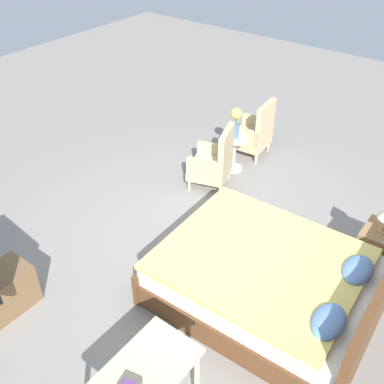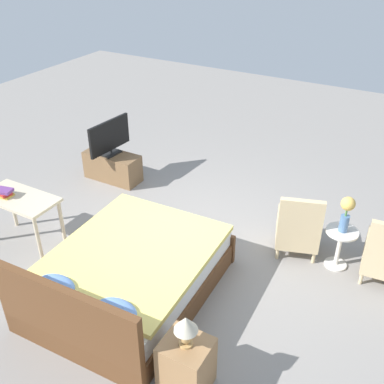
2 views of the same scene
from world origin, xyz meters
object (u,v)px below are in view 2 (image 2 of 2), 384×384
tv_stand (113,167)px  book_stack (5,193)px  flower_vase (347,211)px  vanity_desk (20,204)px  armchair_by_window_right (298,229)px  side_table (340,244)px  bed (129,276)px  nightstand (186,365)px  table_lamp (186,327)px  tv_flatscreen (110,137)px

tv_stand → book_stack: (0.08, 2.06, 0.55)m
flower_vase → vanity_desk: bearing=22.6°
armchair_by_window_right → tv_stand: armchair_by_window_right is taller
side_table → tv_stand: side_table is taller
bed → nightstand: (-1.17, 0.71, -0.02)m
table_lamp → vanity_desk: size_ratio=0.32×
nightstand → table_lamp: (-0.00, 0.00, 0.50)m
table_lamp → tv_stand: (3.07, -2.85, -0.54)m
nightstand → tv_flatscreen: 4.22m
book_stack → table_lamp: bearing=165.9°
tv_flatscreen → book_stack: tv_flatscreen is taller
flower_vase → table_lamp: size_ratio=1.45×
nightstand → book_stack: (3.15, -0.79, 0.51)m
bed → tv_flatscreen: size_ratio=2.57×
armchair_by_window_right → vanity_desk: size_ratio=0.88×
table_lamp → tv_flatscreen: size_ratio=0.38×
side_table → book_stack: (3.95, 1.65, 0.45)m
tv_stand → flower_vase: bearing=173.9°
vanity_desk → tv_flatscreen: bearing=-87.4°
nightstand → table_lamp: table_lamp is taller
vanity_desk → book_stack: (0.16, 0.07, 0.16)m
flower_vase → book_stack: (3.95, 1.65, -0.05)m
armchair_by_window_right → vanity_desk: 3.62m
flower_vase → table_lamp: bearing=71.7°
armchair_by_window_right → side_table: 0.54m
flower_vase → vanity_desk: size_ratio=0.46×
nightstand → vanity_desk: size_ratio=0.54×
flower_vase → nightstand: bearing=71.7°
armchair_by_window_right → side_table: armchair_by_window_right is taller
flower_vase → table_lamp: (0.81, 2.44, -0.06)m
bed → tv_flatscreen: (1.90, -2.14, 0.48)m
armchair_by_window_right → book_stack: armchair_by_window_right is taller
nightstand → table_lamp: size_ratio=1.70×
side_table → table_lamp: bearing=71.7°
table_lamp → bed: bearing=-31.2°
bed → book_stack: size_ratio=9.85×
table_lamp → vanity_desk: (2.98, -0.86, -0.15)m
flower_vase → bed: bearing=41.1°
bed → tv_stand: size_ratio=2.35×
armchair_by_window_right → flower_vase: flower_vase is taller
tv_stand → side_table: bearing=173.9°
bed → vanity_desk: size_ratio=2.16×
flower_vase → tv_stand: 3.95m
tv_stand → tv_flatscreen: 0.54m
bed → nightstand: size_ratio=4.01×
bed → flower_vase: bearing=-138.9°
nightstand → tv_flatscreen: bearing=-42.9°
side_table → tv_stand: 3.90m
vanity_desk → flower_vase: bearing=-157.4°
side_table → table_lamp: table_lamp is taller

